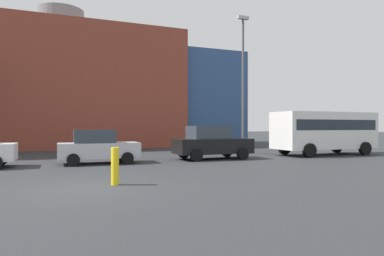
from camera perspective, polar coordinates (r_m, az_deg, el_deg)
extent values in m
plane|color=#2D3033|center=(10.49, -17.68, -9.72)|extent=(200.00, 200.00, 0.00)
cube|color=brown|center=(32.98, -21.22, 6.06)|extent=(20.58, 10.51, 10.34)
cube|color=#2D4C7F|center=(35.68, 1.04, 4.55)|extent=(6.37, 9.46, 9.00)
cylinder|color=slate|center=(34.17, -21.24, 16.41)|extent=(4.00, 4.00, 2.00)
cylinder|color=black|center=(18.16, -29.53, -4.56)|extent=(0.60, 0.21, 0.60)
cube|color=silver|center=(17.20, -15.42, -3.62)|extent=(3.83, 1.64, 0.73)
cube|color=#333D47|center=(17.15, -16.18, -1.35)|extent=(1.91, 1.46, 0.64)
cylinder|color=black|center=(18.23, -11.85, -4.55)|extent=(0.58, 0.20, 0.58)
cylinder|color=black|center=(16.59, -10.85, -5.03)|extent=(0.58, 0.20, 0.58)
cylinder|color=black|center=(17.98, -19.63, -4.63)|extent=(0.58, 0.20, 0.58)
cylinder|color=black|center=(16.30, -19.41, -5.13)|extent=(0.58, 0.20, 0.58)
cube|color=black|center=(18.89, 3.52, -3.04)|extent=(4.28, 1.83, 0.81)
cube|color=#333D47|center=(18.76, 2.81, -0.73)|extent=(2.14, 1.63, 0.71)
cylinder|color=black|center=(20.37, 5.90, -3.95)|extent=(0.65, 0.22, 0.65)
cylinder|color=black|center=(18.73, 8.56, -4.32)|extent=(0.65, 0.22, 0.65)
cylinder|color=black|center=(19.25, -1.39, -4.19)|extent=(0.65, 0.22, 0.65)
cylinder|color=black|center=(17.51, 0.74, -4.63)|extent=(0.65, 0.22, 0.65)
cube|color=white|center=(23.23, 21.43, -0.38)|extent=(6.80, 2.30, 2.30)
cube|color=#1E2833|center=(23.22, 21.43, 0.48)|extent=(6.26, 2.32, 0.64)
cylinder|color=black|center=(25.63, 23.23, -2.90)|extent=(0.84, 0.28, 0.84)
cylinder|color=black|center=(24.04, 27.18, -3.11)|extent=(0.84, 0.28, 0.84)
cylinder|color=black|center=(22.74, 15.35, -3.28)|extent=(0.84, 0.28, 0.84)
cylinder|color=black|center=(20.93, 19.22, -3.59)|extent=(0.84, 0.28, 0.84)
cylinder|color=yellow|center=(10.81, -12.87, -6.30)|extent=(0.24, 0.24, 1.17)
cylinder|color=#59595E|center=(22.95, 8.60, 6.88)|extent=(0.16, 0.16, 8.94)
cube|color=#B2B2B2|center=(23.93, 8.61, 17.94)|extent=(0.80, 0.24, 0.20)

